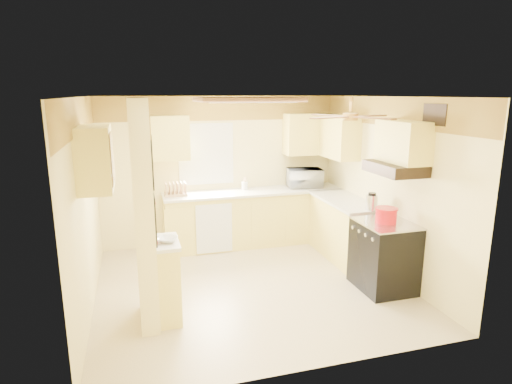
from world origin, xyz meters
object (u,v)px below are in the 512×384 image
object	(u,v)px
dutch_oven	(386,215)
kettle	(372,202)
bowl	(168,240)
microwave	(305,178)
stove	(384,255)

from	to	relation	value
dutch_oven	kettle	world-z (taller)	kettle
dutch_oven	kettle	bearing A→B (deg)	80.31
kettle	bowl	bearing A→B (deg)	-169.18
bowl	kettle	xyz separation A→B (m)	(2.86, 0.55, 0.09)
microwave	dutch_oven	xyz separation A→B (m)	(0.24, -2.17, -0.09)
bowl	kettle	world-z (taller)	kettle
stove	bowl	world-z (taller)	bowl
kettle	microwave	bearing A→B (deg)	100.96
stove	bowl	xyz separation A→B (m)	(-2.78, -0.04, 0.51)
bowl	dutch_oven	size ratio (longest dim) A/B	0.75
microwave	dutch_oven	distance (m)	2.18
bowl	dutch_oven	world-z (taller)	dutch_oven
microwave	bowl	size ratio (longest dim) A/B	2.69
dutch_oven	stove	bearing A→B (deg)	-42.75
dutch_oven	microwave	bearing A→B (deg)	96.27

